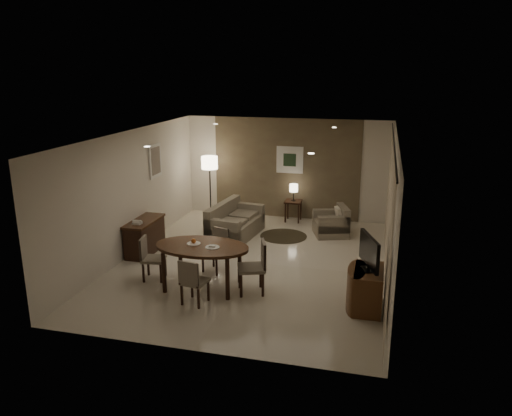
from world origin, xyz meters
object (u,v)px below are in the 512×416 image
(chair_right, at_px, (251,267))
(console_desk, at_px, (145,236))
(chair_near, at_px, (195,281))
(side_table, at_px, (293,211))
(tv_cabinet, at_px, (368,289))
(chair_left, at_px, (154,258))
(floor_lamp, at_px, (210,188))
(dining_table, at_px, (203,267))
(sofa, at_px, (236,220))
(chair_far, at_px, (215,251))
(armchair, at_px, (331,221))

(chair_right, bearing_deg, console_desk, -136.10)
(chair_near, bearing_deg, chair_right, -131.40)
(side_table, bearing_deg, chair_right, -89.52)
(tv_cabinet, height_order, chair_left, chair_left)
(side_table, bearing_deg, console_desk, -131.31)
(console_desk, distance_m, floor_lamp, 2.93)
(chair_left, height_order, chair_right, chair_right)
(dining_table, relative_size, sofa, 1.02)
(chair_near, height_order, side_table, chair_near)
(chair_far, relative_size, floor_lamp, 0.51)
(chair_far, distance_m, armchair, 3.50)
(dining_table, xyz_separation_m, side_table, (0.89, 4.55, -0.13))
(dining_table, bearing_deg, chair_right, 0.68)
(console_desk, bearing_deg, chair_far, -18.62)
(tv_cabinet, bearing_deg, dining_table, 178.12)
(console_desk, distance_m, side_table, 4.19)
(tv_cabinet, relative_size, floor_lamp, 0.53)
(chair_right, bearing_deg, side_table, 160.76)
(console_desk, relative_size, side_table, 2.14)
(sofa, bearing_deg, floor_lamp, 47.59)
(tv_cabinet, distance_m, chair_left, 4.06)
(dining_table, height_order, armchair, dining_table)
(side_table, relative_size, floor_lamp, 0.33)
(chair_right, distance_m, sofa, 3.17)
(chair_far, bearing_deg, chair_left, -128.06)
(floor_lamp, bearing_deg, console_desk, -100.78)
(armchair, distance_m, floor_lamp, 3.41)
(tv_cabinet, xyz_separation_m, chair_left, (-4.06, 0.22, 0.08))
(sofa, xyz_separation_m, armchair, (2.22, 0.68, -0.05))
(chair_far, xyz_separation_m, sofa, (-0.21, 2.17, -0.03))
(chair_far, relative_size, chair_right, 0.89)
(side_table, bearing_deg, dining_table, -101.11)
(console_desk, bearing_deg, chair_near, -46.18)
(console_desk, distance_m, tv_cabinet, 5.11)
(armchair, height_order, floor_lamp, floor_lamp)
(chair_near, relative_size, sofa, 0.48)
(chair_left, height_order, floor_lamp, floor_lamp)
(chair_left, bearing_deg, dining_table, -106.95)
(floor_lamp, bearing_deg, dining_table, -72.57)
(console_desk, height_order, chair_far, chair_far)
(console_desk, bearing_deg, dining_table, -36.80)
(console_desk, height_order, tv_cabinet, console_desk)
(chair_near, relative_size, floor_lamp, 0.49)
(sofa, bearing_deg, chair_right, -151.17)
(chair_far, relative_size, side_table, 1.55)
(console_desk, relative_size, chair_near, 1.43)
(console_desk, relative_size, chair_left, 1.41)
(floor_lamp, bearing_deg, tv_cabinet, -44.94)
(chair_left, bearing_deg, chair_far, -67.42)
(armchair, bearing_deg, sofa, -91.43)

